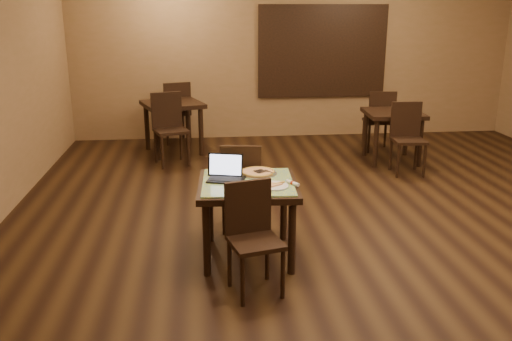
{
  "coord_description": "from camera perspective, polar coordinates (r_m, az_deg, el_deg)",
  "views": [
    {
      "loc": [
        -1.73,
        -4.83,
        2.33
      ],
      "look_at": [
        -1.22,
        0.02,
        0.85
      ],
      "focal_mm": 38.0,
      "sensor_mm": 36.0,
      "label": 1
    }
  ],
  "objects": [
    {
      "name": "other_table_b_chair_far",
      "position": [
        9.63,
        -8.41,
        6.43
      ],
      "size": [
        0.59,
        0.59,
        1.09
      ],
      "rotation": [
        0.0,
        0.0,
        3.46
      ],
      "color": "black",
      "rests_on": "ground"
    },
    {
      "name": "other_table_a_chair_near",
      "position": [
        8.11,
        15.62,
        3.76
      ],
      "size": [
        0.47,
        0.47,
        1.02
      ],
      "rotation": [
        0.0,
        0.0,
        -0.06
      ],
      "color": "black",
      "rests_on": "ground"
    },
    {
      "name": "tiled_table",
      "position": [
        5.09,
        -0.86,
        -2.26
      ],
      "size": [
        0.97,
        0.97,
        0.76
      ],
      "rotation": [
        0.0,
        0.0,
        -0.06
      ],
      "color": "black",
      "rests_on": "ground"
    },
    {
      "name": "pizza_whole",
      "position": [
        5.29,
        0.19,
        -0.14
      ],
      "size": [
        0.33,
        0.33,
        0.02
      ],
      "color": "beige",
      "rests_on": "pizza_pan"
    },
    {
      "name": "napkin_roll",
      "position": [
        4.97,
        3.87,
        -1.32
      ],
      "size": [
        0.11,
        0.15,
        0.04
      ],
      "rotation": [
        0.0,
        0.0,
        0.58
      ],
      "color": "white",
      "rests_on": "tiled_table"
    },
    {
      "name": "other_table_b_chair_near",
      "position": [
        8.38,
        -9.13,
        4.85
      ],
      "size": [
        0.59,
        0.59,
        1.09
      ],
      "rotation": [
        0.0,
        0.0,
        0.31
      ],
      "color": "black",
      "rests_on": "ground"
    },
    {
      "name": "other_table_a_chair_far",
      "position": [
        9.2,
        12.91,
        5.46
      ],
      "size": [
        0.47,
        0.47,
        1.02
      ],
      "rotation": [
        0.0,
        0.0,
        3.08
      ],
      "color": "black",
      "rests_on": "ground"
    },
    {
      "name": "chair_main_far",
      "position": [
        5.71,
        -1.53,
        -1.27
      ],
      "size": [
        0.48,
        0.48,
        0.98
      ],
      "rotation": [
        0.0,
        0.0,
        3.0
      ],
      "color": "black",
      "rests_on": "ground"
    },
    {
      "name": "plate",
      "position": [
        4.91,
        1.88,
        -1.63
      ],
      "size": [
        0.27,
        0.27,
        0.01
      ],
      "primitive_type": "cylinder",
      "color": "white",
      "rests_on": "tiled_table"
    },
    {
      "name": "wall_back",
      "position": [
        10.01,
        4.1,
        12.1
      ],
      "size": [
        8.0,
        0.02,
        3.0
      ],
      "primitive_type": "cube",
      "color": "olive",
      "rests_on": "ground"
    },
    {
      "name": "laptop",
      "position": [
        5.13,
        -3.2,
        -0.24
      ],
      "size": [
        0.39,
        0.34,
        0.23
      ],
      "rotation": [
        0.0,
        0.0,
        -0.27
      ],
      "color": "black",
      "rests_on": "tiled_table"
    },
    {
      "name": "mural",
      "position": [
        10.07,
        7.01,
        12.33
      ],
      "size": [
        2.34,
        0.05,
        1.64
      ],
      "color": "#235883",
      "rests_on": "wall_back"
    },
    {
      "name": "chair_main_near",
      "position": [
        4.56,
        -0.41,
        -6.34
      ],
      "size": [
        0.5,
        0.5,
        0.94
      ],
      "rotation": [
        0.0,
        0.0,
        0.25
      ],
      "color": "black",
      "rests_on": "ground"
    },
    {
      "name": "ground",
      "position": [
        5.63,
        12.63,
        -7.99
      ],
      "size": [
        10.0,
        10.0,
        0.0
      ],
      "primitive_type": "plane",
      "color": "black",
      "rests_on": "ground"
    },
    {
      "name": "pizza_pan",
      "position": [
        5.3,
        0.19,
        -0.28
      ],
      "size": [
        0.38,
        0.38,
        0.01
      ],
      "primitive_type": "cylinder",
      "color": "silver",
      "rests_on": "tiled_table"
    },
    {
      "name": "other_table_a",
      "position": [
        8.64,
        14.22,
        5.18
      ],
      "size": [
        0.89,
        0.89,
        0.79
      ],
      "rotation": [
        0.0,
        0.0,
        -0.06
      ],
      "color": "black",
      "rests_on": "ground"
    },
    {
      "name": "other_table_b",
      "position": [
        8.99,
        -8.77,
        6.23
      ],
      "size": [
        1.13,
        1.13,
        0.84
      ],
      "rotation": [
        0.0,
        0.0,
        0.31
      ],
      "color": "black",
      "rests_on": "ground"
    },
    {
      "name": "spatula",
      "position": [
        5.27,
        0.43,
        -0.1
      ],
      "size": [
        0.22,
        0.28,
        0.01
      ],
      "primitive_type": "cube",
      "rotation": [
        0.0,
        0.0,
        0.48
      ],
      "color": "silver",
      "rests_on": "pizza_whole"
    },
    {
      "name": "pizza_slice",
      "position": [
        4.91,
        1.88,
        -1.48
      ],
      "size": [
        0.23,
        0.23,
        0.02
      ],
      "primitive_type": null,
      "rotation": [
        0.0,
        0.0,
        0.56
      ],
      "color": "beige",
      "rests_on": "plate"
    }
  ]
}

